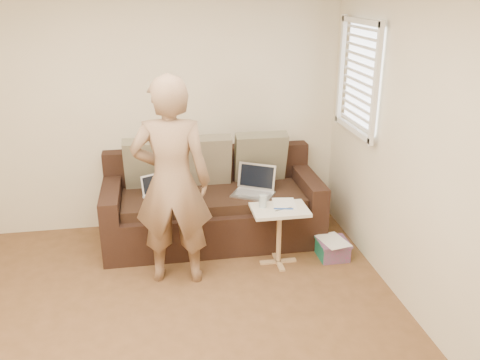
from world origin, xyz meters
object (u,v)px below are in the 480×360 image
(sofa, at_px, (213,201))
(striped_box, at_px, (333,249))
(person, at_px, (172,182))
(side_table, at_px, (279,236))
(drinking_glass, at_px, (263,201))
(laptop_silver, at_px, (253,195))
(laptop_white, at_px, (161,198))

(sofa, relative_size, striped_box, 7.45)
(sofa, bearing_deg, person, -120.53)
(side_table, xyz_separation_m, drinking_glass, (-0.15, 0.05, 0.35))
(sofa, relative_size, laptop_silver, 5.53)
(laptop_silver, xyz_separation_m, drinking_glass, (0.01, -0.42, 0.11))
(sofa, bearing_deg, striped_box, -29.49)
(sofa, xyz_separation_m, laptop_white, (-0.52, -0.06, 0.10))
(side_table, bearing_deg, person, -174.18)
(sofa, relative_size, side_table, 3.84)
(laptop_silver, height_order, side_table, laptop_silver)
(laptop_white, relative_size, striped_box, 1.03)
(side_table, relative_size, drinking_glass, 4.77)
(laptop_silver, distance_m, side_table, 0.56)
(side_table, bearing_deg, sofa, 131.53)
(sofa, xyz_separation_m, side_table, (0.55, -0.62, -0.14))
(laptop_white, xyz_separation_m, side_table, (1.08, -0.57, -0.23))
(sofa, relative_size, drinking_glass, 18.33)
(sofa, xyz_separation_m, drinking_glass, (0.40, -0.57, 0.21))
(striped_box, bearing_deg, laptop_silver, 146.05)
(person, xyz_separation_m, side_table, (0.98, 0.10, -0.65))
(person, height_order, side_table, person)
(side_table, height_order, striped_box, side_table)
(laptop_silver, bearing_deg, person, -115.15)
(drinking_glass, bearing_deg, laptop_silver, 91.39)
(side_table, distance_m, drinking_glass, 0.38)
(laptop_silver, bearing_deg, sofa, -170.70)
(sofa, height_order, laptop_white, sofa)
(laptop_silver, xyz_separation_m, side_table, (0.16, -0.48, -0.23))
(side_table, bearing_deg, drinking_glass, 159.76)
(drinking_glass, bearing_deg, sofa, 125.37)
(laptop_white, relative_size, person, 0.16)
(drinking_glass, bearing_deg, laptop_white, 151.11)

